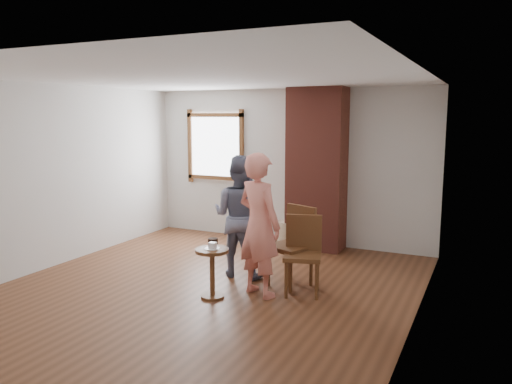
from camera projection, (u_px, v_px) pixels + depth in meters
ground at (205, 290)px, 6.24m from camera, size 5.50×5.50×0.00m
room_shell at (223, 142)px, 6.53m from camera, size 5.04×5.52×2.62m
brick_chimney at (317, 169)px, 8.02m from camera, size 0.90×0.50×2.60m
stoneware_crock at (287, 234)px, 8.29m from camera, size 0.42×0.42×0.42m
dark_pot at (213, 243)px, 8.17m from camera, size 0.19×0.19×0.17m
dining_chair_left at (294, 241)px, 6.37m from camera, size 0.61×0.61×1.02m
dining_chair_right at (303, 250)px, 6.10m from camera, size 0.55×0.55×0.95m
side_table at (212, 265)px, 5.92m from camera, size 0.40×0.40×0.60m
cake_plate at (212, 249)px, 5.89m from camera, size 0.18×0.18×0.01m
cake_slice at (213, 246)px, 5.88m from camera, size 0.08×0.07×0.06m
man at (240, 216)px, 6.71m from camera, size 0.80×0.62×1.64m
person_pink at (259, 225)px, 5.96m from camera, size 0.74×0.61×1.73m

